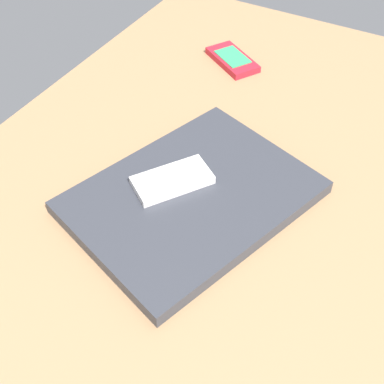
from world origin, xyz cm
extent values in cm
cube|color=#9E7751|center=(0.00, 0.00, 1.50)|extent=(120.00, 80.00, 3.00)
cube|color=#33353D|center=(2.85, 5.28, 3.99)|extent=(36.66, 31.65, 1.98)
cube|color=silver|center=(3.03, 8.40, 5.56)|extent=(11.48, 10.18, 1.17)
cube|color=white|center=(3.03, 8.40, 6.22)|extent=(7.59, 6.99, 0.14)
cube|color=red|center=(37.00, 15.82, 3.59)|extent=(10.08, 11.78, 1.18)
cube|color=#33A566|center=(37.00, 15.82, 4.25)|extent=(6.97, 7.75, 0.14)
camera|label=1|loc=(-38.01, -17.43, 53.28)|focal=47.51mm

